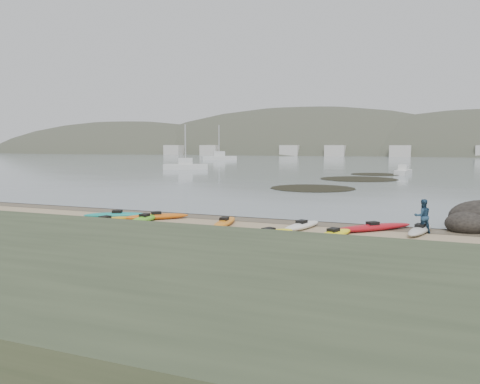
% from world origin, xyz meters
% --- Properties ---
extents(ground, '(600.00, 600.00, 0.00)m').
position_xyz_m(ground, '(0.00, 0.00, 0.00)').
color(ground, tan).
rests_on(ground, ground).
extents(wet_sand, '(60.00, 60.00, 0.00)m').
position_xyz_m(wet_sand, '(0.00, -0.30, 0.00)').
color(wet_sand, brown).
rests_on(wet_sand, ground).
extents(water, '(1200.00, 1200.00, 0.00)m').
position_xyz_m(water, '(0.00, 300.00, 0.01)').
color(water, slate).
rests_on(water, ground).
extents(kayaks, '(19.69, 8.99, 0.34)m').
position_xyz_m(kayaks, '(0.28, -3.44, 0.17)').
color(kayaks, '#D86212').
rests_on(kayaks, ground).
extents(person_east, '(0.98, 0.89, 1.66)m').
position_xyz_m(person_east, '(10.04, -1.35, 0.83)').
color(person_east, navy).
rests_on(person_east, ground).
extents(kelp_mats, '(11.36, 31.61, 0.04)m').
position_xyz_m(kelp_mats, '(1.90, 30.88, 0.03)').
color(kelp_mats, black).
rests_on(kelp_mats, water).
extents(moored_boats, '(91.09, 80.89, 1.30)m').
position_xyz_m(moored_boats, '(-2.27, 78.25, 0.58)').
color(moored_boats, silver).
rests_on(moored_boats, ground).
extents(far_town, '(199.00, 5.00, 4.00)m').
position_xyz_m(far_town, '(6.00, 145.00, 2.00)').
color(far_town, beige).
rests_on(far_town, ground).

